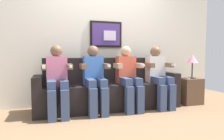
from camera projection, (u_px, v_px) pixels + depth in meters
The scene contains 10 objects.
ground_plane at pixel (115, 113), 3.26m from camera, with size 6.39×6.39×0.00m, color #8C6B4C.
back_wall_assembly at pixel (103, 37), 3.90m from camera, with size 4.92×0.10×2.60m.
couch at pixel (109, 91), 3.55m from camera, with size 2.52×0.58×0.90m.
person_leftmost at pixel (57, 77), 3.10m from camera, with size 0.46×0.56×1.11m.
person_left_center at pixel (95, 76), 3.28m from camera, with size 0.46×0.56×1.11m.
person_right_center at pixel (128, 75), 3.46m from camera, with size 0.46×0.56×1.11m.
person_rightmost at pixel (158, 74), 3.64m from camera, with size 0.46×0.56×1.11m.
side_table_right at pixel (189, 91), 3.94m from camera, with size 0.40×0.40×0.50m.
table_lamp at pixel (192, 60), 3.86m from camera, with size 0.22×0.22×0.46m.
spare_remote_on_table at pixel (187, 78), 3.85m from camera, with size 0.04×0.13×0.02m, color white.
Camera 1 is at (-1.01, -3.04, 0.94)m, focal length 32.12 mm.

